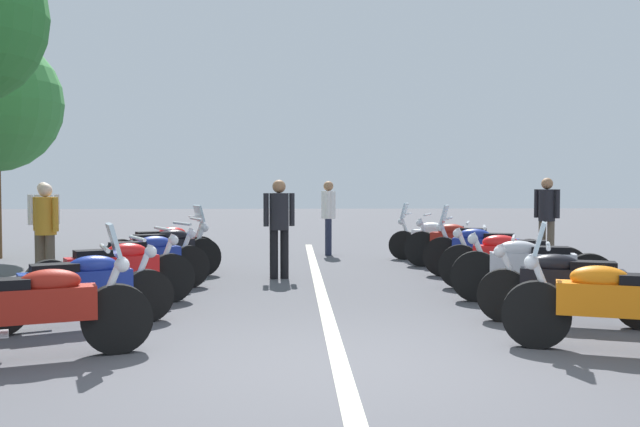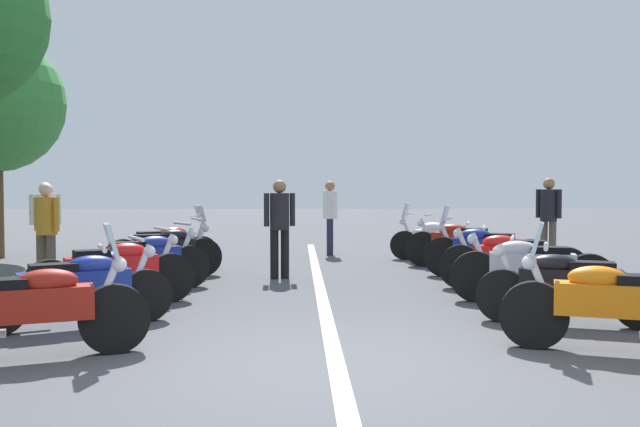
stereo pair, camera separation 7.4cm
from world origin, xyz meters
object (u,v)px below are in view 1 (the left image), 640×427
at_px(motorcycle_left_row_0, 33,308).
at_px(bystander_1, 279,221).
at_px(bystander_3, 328,212).
at_px(motorcycle_right_row_3, 511,259).
at_px(bystander_4, 44,220).
at_px(motorcycle_left_row_4, 164,251).
at_px(motorcycle_right_row_6, 439,239).
at_px(motorcycle_right_row_5, 460,243).
at_px(bystander_2, 46,226).
at_px(motorcycle_left_row_2, 114,271).
at_px(motorcycle_left_row_1, 78,288).
at_px(motorcycle_right_row_2, 531,268).
at_px(motorcycle_left_row_3, 144,261).
at_px(motorcycle_right_row_1, 569,285).
at_px(motorcycle_left_row_5, 164,246).
at_px(motorcycle_right_row_0, 616,303).
at_px(bystander_0, 547,213).
at_px(motorcycle_right_row_4, 484,250).

xyz_separation_m(motorcycle_left_row_0, bystander_1, (5.30, -2.07, 0.50)).
height_order(bystander_1, bystander_3, bystander_3).
relative_size(motorcycle_right_row_3, bystander_3, 1.28).
distance_m(bystander_1, bystander_4, 4.29).
bearing_deg(motorcycle_left_row_4, motorcycle_right_row_6, 0.50).
xyz_separation_m(motorcycle_right_row_5, bystander_2, (-1.93, 7.00, 0.46)).
height_order(motorcycle_left_row_0, motorcycle_right_row_5, motorcycle_left_row_0).
distance_m(motorcycle_left_row_2, bystander_4, 4.15).
bearing_deg(bystander_2, motorcycle_left_row_2, -111.92).
xyz_separation_m(motorcycle_left_row_1, motorcycle_left_row_2, (1.31, -0.05, 0.02)).
relative_size(motorcycle_left_row_4, motorcycle_right_row_2, 0.91).
distance_m(motorcycle_left_row_1, bystander_3, 8.37).
bearing_deg(motorcycle_right_row_5, bystander_3, -24.55).
xyz_separation_m(motorcycle_right_row_5, bystander_3, (2.49, 2.35, 0.50)).
relative_size(motorcycle_left_row_2, bystander_4, 1.22).
bearing_deg(motorcycle_left_row_3, motorcycle_right_row_1, -58.69).
height_order(motorcycle_left_row_5, motorcycle_right_row_0, motorcycle_right_row_0).
bearing_deg(motorcycle_left_row_4, motorcycle_left_row_0, -116.90).
height_order(motorcycle_right_row_5, bystander_3, bystander_3).
height_order(motorcycle_left_row_3, bystander_0, bystander_0).
distance_m(motorcycle_right_row_0, motorcycle_right_row_3, 3.82).
distance_m(motorcycle_right_row_1, motorcycle_right_row_2, 1.39).
distance_m(motorcycle_right_row_1, bystander_1, 5.17).
bearing_deg(bystander_0, bystander_4, -38.65).
bearing_deg(motorcycle_left_row_3, motorcycle_left_row_1, -125.72).
relative_size(motorcycle_right_row_4, motorcycle_right_row_5, 0.98).
bearing_deg(motorcycle_right_row_5, bystander_4, 25.35).
height_order(motorcycle_right_row_2, motorcycle_right_row_4, motorcycle_right_row_4).
bearing_deg(motorcycle_left_row_1, bystander_3, 40.82).
relative_size(motorcycle_right_row_0, motorcycle_right_row_4, 1.01).
bearing_deg(bystander_3, bystander_2, -130.89).
xyz_separation_m(motorcycle_left_row_0, motorcycle_right_row_3, (3.88, -5.54, -0.00)).
height_order(motorcycle_left_row_3, motorcycle_right_row_6, motorcycle_right_row_6).
height_order(motorcycle_left_row_1, motorcycle_left_row_2, motorcycle_left_row_2).
bearing_deg(motorcycle_left_row_0, motorcycle_left_row_3, 67.93).
distance_m(motorcycle_left_row_2, bystander_1, 3.36).
distance_m(motorcycle_left_row_0, motorcycle_left_row_3, 3.95).
height_order(motorcycle_left_row_1, motorcycle_right_row_3, motorcycle_right_row_3).
height_order(motorcycle_left_row_3, bystander_4, bystander_4).
distance_m(motorcycle_left_row_3, bystander_0, 8.00).
height_order(motorcycle_right_row_0, motorcycle_right_row_2, motorcycle_right_row_0).
xyz_separation_m(motorcycle_right_row_1, bystander_3, (7.79, 2.28, 0.52)).
xyz_separation_m(motorcycle_left_row_5, motorcycle_right_row_1, (-5.15, -5.44, -0.01)).
bearing_deg(motorcycle_left_row_1, bystander_0, 11.56).
distance_m(motorcycle_right_row_6, bystander_2, 7.59).
bearing_deg(motorcycle_right_row_1, bystander_4, -13.66).
height_order(motorcycle_left_row_5, bystander_1, bystander_1).
distance_m(motorcycle_left_row_3, motorcycle_left_row_5, 2.55).
bearing_deg(motorcycle_right_row_2, motorcycle_left_row_3, 2.54).
height_order(motorcycle_left_row_5, motorcycle_right_row_6, motorcycle_right_row_6).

